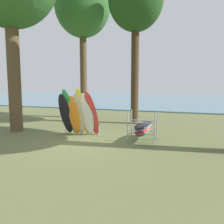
% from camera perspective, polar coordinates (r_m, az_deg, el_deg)
% --- Properties ---
extents(ground_plane, '(80.00, 80.00, 0.00)m').
position_cam_1_polar(ground_plane, '(9.65, -7.56, -7.14)').
color(ground_plane, '#60663D').
extents(lake_water, '(80.00, 36.00, 0.10)m').
position_cam_1_polar(lake_water, '(37.68, 13.14, 3.19)').
color(lake_water, slate).
rests_on(lake_water, ground).
extents(tree_mid_behind, '(3.75, 3.75, 9.78)m').
position_cam_1_polar(tree_mid_behind, '(17.12, -7.27, 24.45)').
color(tree_mid_behind, brown).
rests_on(tree_mid_behind, ground).
extents(tree_far_left_back, '(3.13, 3.13, 8.91)m').
position_cam_1_polar(tree_far_left_back, '(14.52, 5.86, 25.49)').
color(tree_far_left_back, '#42301E').
rests_on(tree_far_left_back, ground).
extents(leaning_board_pile, '(1.86, 1.18, 2.17)m').
position_cam_1_polar(leaning_board_pile, '(10.52, -8.23, -0.47)').
color(leaning_board_pile, black).
rests_on(leaning_board_pile, ground).
extents(board_storage_rack, '(1.15, 2.13, 1.25)m').
position_cam_1_polar(board_storage_rack, '(9.60, 7.66, -3.86)').
color(board_storage_rack, '#9EA0A5').
rests_on(board_storage_rack, ground).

